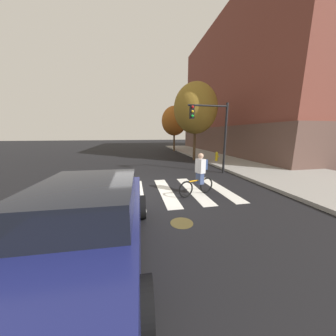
{
  "coord_description": "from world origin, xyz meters",
  "views": [
    {
      "loc": [
        -0.39,
        -6.9,
        2.45
      ],
      "look_at": [
        1.14,
        0.76,
        0.87
      ],
      "focal_mm": 18.36,
      "sensor_mm": 36.0,
      "label": 1
    }
  ],
  "objects_px": {
    "manhole_cover": "(182,223)",
    "sedan_near": "(91,220)",
    "street_tree_mid": "(174,121)",
    "cyclist": "(199,174)",
    "traffic_light_near": "(213,126)",
    "fire_hydrant": "(217,156)",
    "street_tree_near": "(195,109)"
  },
  "relations": [
    {
      "from": "cyclist",
      "to": "street_tree_mid",
      "type": "distance_m",
      "value": 17.88
    },
    {
      "from": "traffic_light_near",
      "to": "street_tree_near",
      "type": "distance_m",
      "value": 5.73
    },
    {
      "from": "manhole_cover",
      "to": "cyclist",
      "type": "xyz_separation_m",
      "value": [
        1.3,
        2.07,
        0.84
      ]
    },
    {
      "from": "traffic_light_near",
      "to": "street_tree_mid",
      "type": "height_order",
      "value": "street_tree_mid"
    },
    {
      "from": "street_tree_mid",
      "to": "sedan_near",
      "type": "bearing_deg",
      "value": -107.51
    },
    {
      "from": "street_tree_mid",
      "to": "fire_hydrant",
      "type": "bearing_deg",
      "value": -82.75
    },
    {
      "from": "sedan_near",
      "to": "traffic_light_near",
      "type": "xyz_separation_m",
      "value": [
        5.49,
        6.41,
        2.04
      ]
    },
    {
      "from": "manhole_cover",
      "to": "fire_hydrant",
      "type": "relative_size",
      "value": 0.82
    },
    {
      "from": "traffic_light_near",
      "to": "fire_hydrant",
      "type": "bearing_deg",
      "value": 58.92
    },
    {
      "from": "manhole_cover",
      "to": "traffic_light_near",
      "type": "height_order",
      "value": "traffic_light_near"
    },
    {
      "from": "manhole_cover",
      "to": "sedan_near",
      "type": "xyz_separation_m",
      "value": [
        -2.09,
        -0.96,
        0.82
      ]
    },
    {
      "from": "street_tree_near",
      "to": "manhole_cover",
      "type": "bearing_deg",
      "value": -111.31
    },
    {
      "from": "cyclist",
      "to": "manhole_cover",
      "type": "bearing_deg",
      "value": -122.18
    },
    {
      "from": "fire_hydrant",
      "to": "manhole_cover",
      "type": "bearing_deg",
      "value": -121.62
    },
    {
      "from": "manhole_cover",
      "to": "street_tree_mid",
      "type": "relative_size",
      "value": 0.11
    },
    {
      "from": "fire_hydrant",
      "to": "street_tree_near",
      "type": "bearing_deg",
      "value": 129.43
    },
    {
      "from": "street_tree_mid",
      "to": "cyclist",
      "type": "bearing_deg",
      "value": -99.92
    },
    {
      "from": "fire_hydrant",
      "to": "street_tree_mid",
      "type": "xyz_separation_m",
      "value": [
        -1.3,
        10.23,
        3.58
      ]
    },
    {
      "from": "traffic_light_near",
      "to": "manhole_cover",
      "type": "bearing_deg",
      "value": -121.98
    },
    {
      "from": "street_tree_near",
      "to": "street_tree_mid",
      "type": "bearing_deg",
      "value": 89.34
    },
    {
      "from": "fire_hydrant",
      "to": "street_tree_mid",
      "type": "height_order",
      "value": "street_tree_mid"
    },
    {
      "from": "manhole_cover",
      "to": "traffic_light_near",
      "type": "bearing_deg",
      "value": 58.02
    },
    {
      "from": "cyclist",
      "to": "street_tree_near",
      "type": "xyz_separation_m",
      "value": [
        2.93,
        8.78,
        3.74
      ]
    },
    {
      "from": "sedan_near",
      "to": "cyclist",
      "type": "distance_m",
      "value": 4.54
    },
    {
      "from": "cyclist",
      "to": "traffic_light_near",
      "type": "distance_m",
      "value": 4.47
    },
    {
      "from": "cyclist",
      "to": "street_tree_mid",
      "type": "relative_size",
      "value": 0.28
    },
    {
      "from": "fire_hydrant",
      "to": "street_tree_near",
      "type": "height_order",
      "value": "street_tree_near"
    },
    {
      "from": "manhole_cover",
      "to": "sedan_near",
      "type": "distance_m",
      "value": 2.44
    },
    {
      "from": "fire_hydrant",
      "to": "street_tree_near",
      "type": "xyz_separation_m",
      "value": [
        -1.4,
        1.7,
        4.05
      ]
    },
    {
      "from": "sedan_near",
      "to": "cyclist",
      "type": "height_order",
      "value": "cyclist"
    },
    {
      "from": "sedan_near",
      "to": "fire_hydrant",
      "type": "xyz_separation_m",
      "value": [
        7.72,
        10.11,
        -0.29
      ]
    },
    {
      "from": "street_tree_near",
      "to": "traffic_light_near",
      "type": "bearing_deg",
      "value": -98.72
    }
  ]
}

